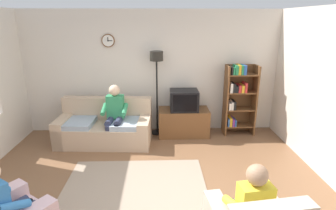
{
  "coord_description": "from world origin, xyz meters",
  "views": [
    {
      "loc": [
        0.15,
        -3.43,
        2.48
      ],
      "look_at": [
        0.31,
        1.1,
        1.06
      ],
      "focal_mm": 29.23,
      "sensor_mm": 36.0,
      "label": 1
    }
  ],
  "objects_px": {
    "tv_stand": "(183,122)",
    "floor_lamp": "(157,70)",
    "person_on_couch": "(115,112)",
    "bookshelf": "(238,96)",
    "person_in_left_armchair": "(4,202)",
    "person_in_right_armchair": "(250,204)",
    "couch": "(105,128)",
    "tv": "(184,100)"
  },
  "relations": [
    {
      "from": "tv",
      "to": "person_in_left_armchair",
      "type": "bearing_deg",
      "value": -125.62
    },
    {
      "from": "couch",
      "to": "tv_stand",
      "type": "relative_size",
      "value": 1.77
    },
    {
      "from": "bookshelf",
      "to": "person_in_right_armchair",
      "type": "bearing_deg",
      "value": -103.33
    },
    {
      "from": "bookshelf",
      "to": "person_in_left_armchair",
      "type": "xyz_separation_m",
      "value": [
        -3.42,
        -3.19,
        -0.25
      ]
    },
    {
      "from": "tv_stand",
      "to": "bookshelf",
      "type": "bearing_deg",
      "value": 3.27
    },
    {
      "from": "person_in_left_armchair",
      "to": "tv",
      "type": "bearing_deg",
      "value": 54.38
    },
    {
      "from": "tv",
      "to": "person_in_right_armchair",
      "type": "bearing_deg",
      "value": -82.68
    },
    {
      "from": "tv",
      "to": "tv_stand",
      "type": "bearing_deg",
      "value": 90.0
    },
    {
      "from": "couch",
      "to": "person_in_right_armchair",
      "type": "distance_m",
      "value": 3.6
    },
    {
      "from": "couch",
      "to": "bookshelf",
      "type": "relative_size",
      "value": 1.24
    },
    {
      "from": "bookshelf",
      "to": "floor_lamp",
      "type": "relative_size",
      "value": 0.85
    },
    {
      "from": "tv_stand",
      "to": "tv",
      "type": "height_order",
      "value": "tv"
    },
    {
      "from": "tv_stand",
      "to": "person_in_left_armchair",
      "type": "bearing_deg",
      "value": -125.41
    },
    {
      "from": "person_in_right_armchair",
      "to": "tv_stand",
      "type": "bearing_deg",
      "value": 97.27
    },
    {
      "from": "floor_lamp",
      "to": "person_on_couch",
      "type": "distance_m",
      "value": 1.26
    },
    {
      "from": "couch",
      "to": "tv_stand",
      "type": "bearing_deg",
      "value": 11.23
    },
    {
      "from": "floor_lamp",
      "to": "person_in_left_armchair",
      "type": "distance_m",
      "value": 3.71
    },
    {
      "from": "tv_stand",
      "to": "person_in_right_armchair",
      "type": "bearing_deg",
      "value": -82.73
    },
    {
      "from": "bookshelf",
      "to": "floor_lamp",
      "type": "height_order",
      "value": "floor_lamp"
    },
    {
      "from": "bookshelf",
      "to": "person_on_couch",
      "type": "relative_size",
      "value": 1.27
    },
    {
      "from": "floor_lamp",
      "to": "tv_stand",
      "type": "bearing_deg",
      "value": -9.63
    },
    {
      "from": "floor_lamp",
      "to": "person_in_right_armchair",
      "type": "distance_m",
      "value": 3.6
    },
    {
      "from": "couch",
      "to": "bookshelf",
      "type": "bearing_deg",
      "value": 7.94
    },
    {
      "from": "tv_stand",
      "to": "floor_lamp",
      "type": "xyz_separation_m",
      "value": [
        -0.58,
        0.1,
        1.15
      ]
    },
    {
      "from": "tv_stand",
      "to": "person_in_right_armchair",
      "type": "xyz_separation_m",
      "value": [
        0.41,
        -3.25,
        0.31
      ]
    },
    {
      "from": "couch",
      "to": "floor_lamp",
      "type": "bearing_deg",
      "value": 21.56
    },
    {
      "from": "tv",
      "to": "person_on_couch",
      "type": "xyz_separation_m",
      "value": [
        -1.44,
        -0.42,
        -0.11
      ]
    },
    {
      "from": "tv_stand",
      "to": "tv",
      "type": "relative_size",
      "value": 1.83
    },
    {
      "from": "couch",
      "to": "floor_lamp",
      "type": "distance_m",
      "value": 1.64
    },
    {
      "from": "floor_lamp",
      "to": "bookshelf",
      "type": "bearing_deg",
      "value": -0.97
    },
    {
      "from": "couch",
      "to": "person_in_left_armchair",
      "type": "relative_size",
      "value": 1.74
    },
    {
      "from": "couch",
      "to": "tv_stand",
      "type": "height_order",
      "value": "couch"
    },
    {
      "from": "tv_stand",
      "to": "person_on_couch",
      "type": "xyz_separation_m",
      "value": [
        -1.44,
        -0.44,
        0.4
      ]
    },
    {
      "from": "tv_stand",
      "to": "person_on_couch",
      "type": "height_order",
      "value": "person_on_couch"
    },
    {
      "from": "couch",
      "to": "person_in_left_armchair",
      "type": "height_order",
      "value": "person_in_left_armchair"
    },
    {
      "from": "floor_lamp",
      "to": "person_in_right_armchair",
      "type": "xyz_separation_m",
      "value": [
        1.0,
        -3.35,
        -0.85
      ]
    },
    {
      "from": "person_in_right_armchair",
      "to": "person_on_couch",
      "type": "bearing_deg",
      "value": 123.4
    },
    {
      "from": "bookshelf",
      "to": "person_in_left_armchair",
      "type": "bearing_deg",
      "value": -136.99
    },
    {
      "from": "tv",
      "to": "person_in_right_armchair",
      "type": "distance_m",
      "value": 3.26
    },
    {
      "from": "couch",
      "to": "person_in_left_armchair",
      "type": "distance_m",
      "value": 2.86
    },
    {
      "from": "bookshelf",
      "to": "person_on_couch",
      "type": "bearing_deg",
      "value": -169.02
    },
    {
      "from": "couch",
      "to": "bookshelf",
      "type": "xyz_separation_m",
      "value": [
        2.88,
        0.4,
        0.55
      ]
    }
  ]
}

